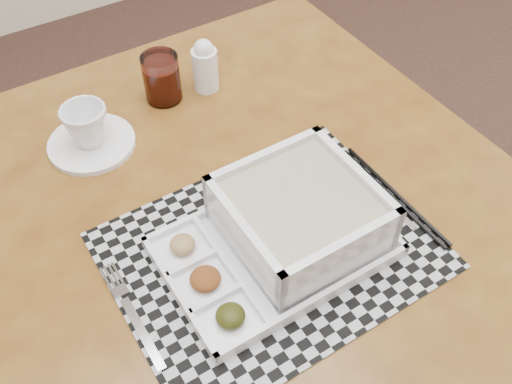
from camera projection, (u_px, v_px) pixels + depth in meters
dining_table at (227, 229)px, 0.96m from camera, size 0.94×0.94×0.69m
placemat at (271, 250)px, 0.84m from camera, size 0.46×0.36×0.00m
serving_tray at (293, 224)px, 0.82m from camera, size 0.32×0.22×0.10m
fork at (131, 312)px, 0.77m from camera, size 0.02×0.19×0.00m
spoon at (358, 173)px, 0.94m from camera, size 0.04×0.18×0.01m
chopsticks at (394, 195)px, 0.90m from camera, size 0.02×0.24×0.01m
saucer at (92, 143)px, 0.98m from camera, size 0.15×0.15×0.01m
cup at (87, 126)px, 0.95m from camera, size 0.08×0.08×0.07m
juice_glass at (162, 80)px, 1.04m from camera, size 0.07×0.07×0.09m
creamer_bottle at (205, 66)px, 1.06m from camera, size 0.05×0.05×0.11m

